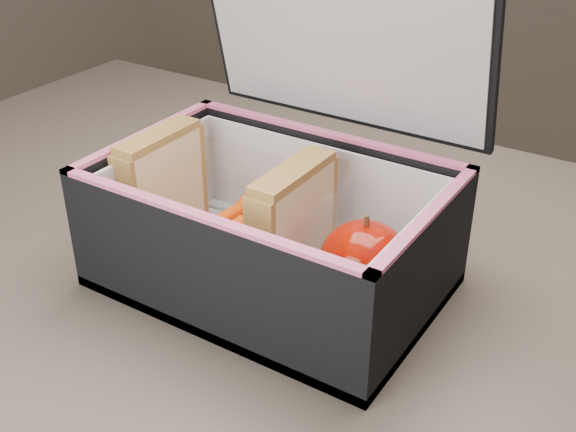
% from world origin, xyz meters
% --- Properties ---
extents(kitchen_table, '(1.20, 0.80, 0.75)m').
position_xyz_m(kitchen_table, '(0.00, 0.00, 0.66)').
color(kitchen_table, '#51473C').
rests_on(kitchen_table, ground).
extents(lunch_bag, '(0.28, 0.23, 0.28)m').
position_xyz_m(lunch_bag, '(-0.03, 0.01, 0.81)').
color(lunch_bag, black).
rests_on(lunch_bag, kitchen_table).
extents(plastic_tub, '(0.18, 0.13, 0.08)m').
position_xyz_m(plastic_tub, '(-0.08, 0.01, 0.80)').
color(plastic_tub, white).
rests_on(plastic_tub, lunch_bag).
extents(sandwich_left, '(0.02, 0.09, 0.10)m').
position_xyz_m(sandwich_left, '(-0.15, 0.01, 0.82)').
color(sandwich_left, '#D6BA84').
rests_on(sandwich_left, plastic_tub).
extents(sandwich_right, '(0.03, 0.09, 0.10)m').
position_xyz_m(sandwich_right, '(-0.01, 0.01, 0.82)').
color(sandwich_right, '#D6BA84').
rests_on(sandwich_right, plastic_tub).
extents(carrot_sticks, '(0.06, 0.17, 0.03)m').
position_xyz_m(carrot_sticks, '(-0.08, 0.00, 0.78)').
color(carrot_sticks, '#E94611').
rests_on(carrot_sticks, plastic_tub).
extents(paper_napkin, '(0.10, 0.10, 0.01)m').
position_xyz_m(paper_napkin, '(0.05, 0.01, 0.77)').
color(paper_napkin, white).
rests_on(paper_napkin, lunch_bag).
extents(red_apple, '(0.08, 0.08, 0.08)m').
position_xyz_m(red_apple, '(0.06, 0.01, 0.80)').
color(red_apple, '#7D0104').
rests_on(red_apple, paper_napkin).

